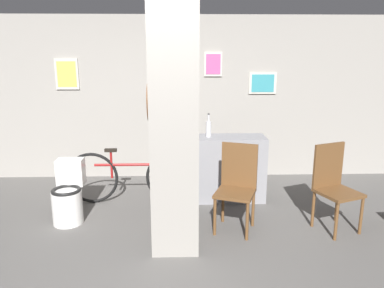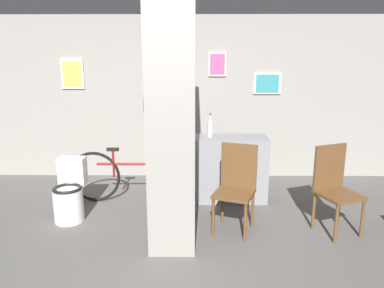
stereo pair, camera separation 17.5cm
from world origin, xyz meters
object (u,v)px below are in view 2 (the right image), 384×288
object	(u,v)px
toilet	(70,194)
bicycle	(134,176)
chair_near_pillar	(236,184)
bottle_tall	(210,128)
chair_by_doorway	(335,186)

from	to	relation	value
toilet	bicycle	bearing A→B (deg)	38.43
chair_near_pillar	bicycle	distance (m)	1.56
toilet	chair_near_pillar	xyz separation A→B (m)	(2.03, -0.25, 0.23)
toilet	bicycle	world-z (taller)	bicycle
toilet	bottle_tall	distance (m)	2.01
toilet	chair_near_pillar	world-z (taller)	chair_near_pillar
toilet	chair_by_doorway	distance (m)	3.18
bicycle	bottle_tall	xyz separation A→B (m)	(1.05, 0.09, 0.65)
chair_near_pillar	bicycle	bearing A→B (deg)	169.21
bicycle	chair_by_doorway	bearing A→B (deg)	-19.03
chair_by_doorway	bottle_tall	size ratio (longest dim) A/B	3.05
chair_near_pillar	chair_by_doorway	distance (m)	1.13
chair_near_pillar	bottle_tall	size ratio (longest dim) A/B	3.05
bicycle	toilet	bearing A→B (deg)	-141.57
chair_near_pillar	chair_by_doorway	bearing A→B (deg)	19.16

